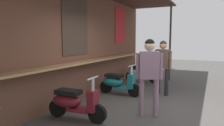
{
  "coord_description": "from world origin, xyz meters",
  "views": [
    {
      "loc": [
        -4.77,
        -1.6,
        1.73
      ],
      "look_at": [
        1.38,
        1.39,
        0.97
      ],
      "focal_mm": 33.46,
      "sensor_mm": 36.0,
      "label": 1
    }
  ],
  "objects_px": {
    "shopper_with_handbag": "(162,62)",
    "shopper_browsing": "(149,69)",
    "scooter_maroon": "(73,102)",
    "scooter_teal": "(117,83)",
    "scooter_silver": "(140,73)"
  },
  "relations": [
    {
      "from": "scooter_maroon",
      "to": "scooter_teal",
      "type": "bearing_deg",
      "value": 86.57
    },
    {
      "from": "shopper_browsing",
      "to": "scooter_teal",
      "type": "bearing_deg",
      "value": 23.71
    },
    {
      "from": "shopper_with_handbag",
      "to": "shopper_browsing",
      "type": "bearing_deg",
      "value": 21.15
    },
    {
      "from": "scooter_teal",
      "to": "scooter_silver",
      "type": "xyz_separation_m",
      "value": [
        2.27,
        0.0,
        0.0
      ]
    },
    {
      "from": "scooter_maroon",
      "to": "shopper_browsing",
      "type": "xyz_separation_m",
      "value": [
        0.91,
        -1.42,
        0.7
      ]
    },
    {
      "from": "scooter_teal",
      "to": "shopper_browsing",
      "type": "bearing_deg",
      "value": -42.24
    },
    {
      "from": "scooter_maroon",
      "to": "scooter_silver",
      "type": "xyz_separation_m",
      "value": [
        4.58,
        0.0,
        0.0
      ]
    },
    {
      "from": "scooter_silver",
      "to": "shopper_browsing",
      "type": "relative_size",
      "value": 0.8
    },
    {
      "from": "scooter_maroon",
      "to": "scooter_teal",
      "type": "distance_m",
      "value": 2.32
    },
    {
      "from": "scooter_maroon",
      "to": "shopper_with_handbag",
      "type": "distance_m",
      "value": 3.28
    },
    {
      "from": "scooter_silver",
      "to": "shopper_with_handbag",
      "type": "height_order",
      "value": "shopper_with_handbag"
    },
    {
      "from": "scooter_teal",
      "to": "shopper_browsing",
      "type": "height_order",
      "value": "shopper_browsing"
    },
    {
      "from": "shopper_with_handbag",
      "to": "shopper_browsing",
      "type": "distance_m",
      "value": 2.06
    },
    {
      "from": "scooter_maroon",
      "to": "shopper_with_handbag",
      "type": "xyz_separation_m",
      "value": [
        2.96,
        -1.26,
        0.66
      ]
    },
    {
      "from": "shopper_with_handbag",
      "to": "shopper_browsing",
      "type": "height_order",
      "value": "shopper_browsing"
    }
  ]
}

